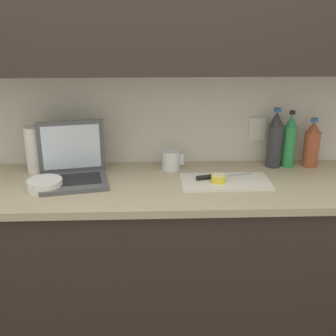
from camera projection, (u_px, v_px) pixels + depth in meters
wall_back at (133, 40)px, 1.96m from camera, size 5.20×0.38×2.60m
counter_unit at (134, 267)px, 2.12m from camera, size 2.16×0.59×0.93m
laptop at (73, 167)px, 1.99m from camera, size 0.35×0.31×0.27m
cutting_board at (225, 182)px, 1.97m from camera, size 0.42×0.22×0.01m
knife at (215, 177)px, 2.00m from camera, size 0.28×0.10×0.02m
lemon_half_cut at (218, 178)px, 1.95m from camera, size 0.07×0.07×0.04m
bottle_green_soda at (275, 140)px, 2.14m from camera, size 0.08×0.08×0.31m
bottle_oil_tall at (289, 141)px, 2.14m from camera, size 0.06×0.06×0.29m
bottle_water_clear at (312, 145)px, 2.15m from camera, size 0.08×0.08×0.25m
measuring_cup at (171, 160)px, 2.12m from camera, size 0.11×0.09×0.10m
bowl_white at (45, 184)px, 1.89m from camera, size 0.16×0.16×0.05m
paper_towel_roll at (37, 149)px, 2.08m from camera, size 0.11×0.11×0.23m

